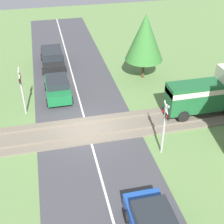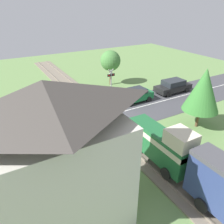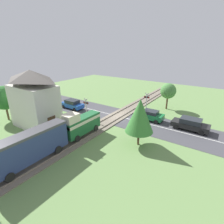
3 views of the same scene
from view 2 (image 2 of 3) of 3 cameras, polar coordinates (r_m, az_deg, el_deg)
ground_plane at (r=21.02m, az=-2.13°, el=-1.23°), size 60.00×60.00×0.00m
road_surface at (r=21.02m, az=-2.13°, el=-1.21°), size 48.00×6.40×0.02m
track_bed at (r=20.99m, az=-2.13°, el=-1.07°), size 2.80×48.00×0.24m
car_near_crossing at (r=24.06m, az=6.22°, el=4.49°), size 3.72×1.86×1.50m
car_far_side at (r=17.57m, az=-25.04°, el=-7.17°), size 4.12×1.88×1.57m
car_behind_queue at (r=27.46m, az=15.66°, el=6.56°), size 4.58×2.02×1.56m
crossing_signal_west_approach at (r=24.56m, az=-0.25°, el=8.46°), size 0.90×0.18×3.35m
crossing_signal_east_approach at (r=15.86m, az=-5.27°, el=-2.59°), size 0.90×0.18×3.35m
station_building at (r=9.80m, az=-14.68°, el=-13.88°), size 6.75×3.92×7.52m
pedestrian_by_station at (r=13.48m, az=3.05°, el=-16.18°), size 0.39×0.39×1.58m
tree_roadside_hedge at (r=19.46m, az=22.75°, el=5.33°), size 3.02×3.02×5.25m
tree_beyond_track at (r=28.52m, az=-0.41°, el=13.21°), size 2.58×2.58×4.46m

